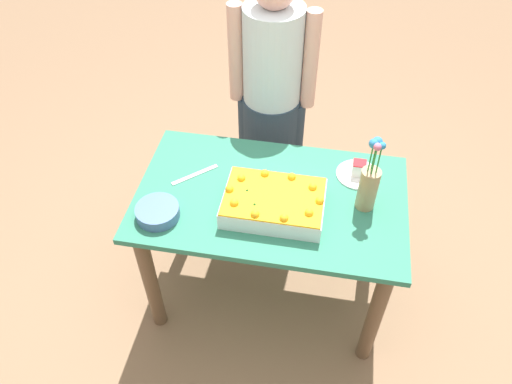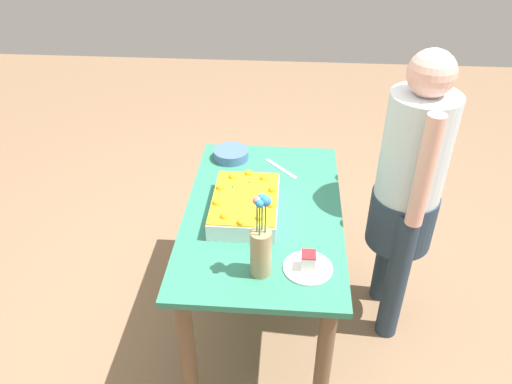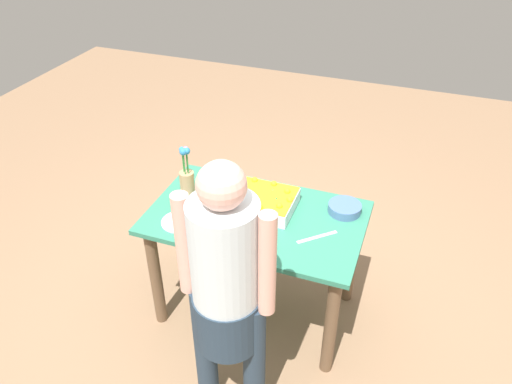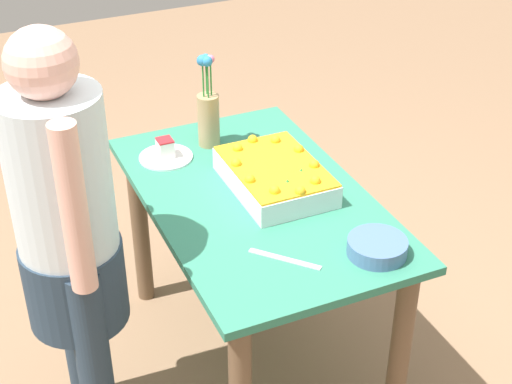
{
  "view_description": "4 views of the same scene",
  "coord_description": "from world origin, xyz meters",
  "px_view_note": "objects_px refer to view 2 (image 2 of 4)",
  "views": [
    {
      "loc": [
        -0.2,
        1.52,
        2.35
      ],
      "look_at": [
        0.07,
        0.01,
        0.77
      ],
      "focal_mm": 35.0,
      "sensor_mm": 36.0,
      "label": 1
    },
    {
      "loc": [
        -1.85,
        -0.1,
        2.14
      ],
      "look_at": [
        -0.03,
        0.03,
        0.87
      ],
      "focal_mm": 35.0,
      "sensor_mm": 36.0,
      "label": 2
    },
    {
      "loc": [
        0.76,
        -2.09,
        2.44
      ],
      "look_at": [
        -0.03,
        0.09,
        0.84
      ],
      "focal_mm": 35.0,
      "sensor_mm": 36.0,
      "label": 3
    },
    {
      "loc": [
        2.08,
        -0.93,
        2.2
      ],
      "look_at": [
        0.01,
        -0.01,
        0.77
      ],
      "focal_mm": 55.0,
      "sensor_mm": 36.0,
      "label": 4
    }
  ],
  "objects_px": {
    "cake_knife": "(281,169)",
    "person_standing": "(408,185)",
    "serving_plate_with_slice": "(308,265)",
    "flower_vase": "(261,247)",
    "sheet_cake": "(245,204)",
    "fruit_bowl": "(231,154)"
  },
  "relations": [
    {
      "from": "cake_knife",
      "to": "person_standing",
      "type": "relative_size",
      "value": 0.16
    },
    {
      "from": "serving_plate_with_slice",
      "to": "flower_vase",
      "type": "xyz_separation_m",
      "value": [
        -0.03,
        0.19,
        0.11
      ]
    },
    {
      "from": "sheet_cake",
      "to": "fruit_bowl",
      "type": "height_order",
      "value": "sheet_cake"
    },
    {
      "from": "sheet_cake",
      "to": "serving_plate_with_slice",
      "type": "distance_m",
      "value": 0.45
    },
    {
      "from": "flower_vase",
      "to": "fruit_bowl",
      "type": "bearing_deg",
      "value": 14.12
    },
    {
      "from": "sheet_cake",
      "to": "flower_vase",
      "type": "distance_m",
      "value": 0.41
    },
    {
      "from": "cake_knife",
      "to": "sheet_cake",
      "type": "bearing_deg",
      "value": -63.55
    },
    {
      "from": "flower_vase",
      "to": "person_standing",
      "type": "distance_m",
      "value": 0.83
    },
    {
      "from": "person_standing",
      "to": "fruit_bowl",
      "type": "bearing_deg",
      "value": -22.3
    },
    {
      "from": "flower_vase",
      "to": "sheet_cake",
      "type": "bearing_deg",
      "value": 14.07
    },
    {
      "from": "sheet_cake",
      "to": "flower_vase",
      "type": "bearing_deg",
      "value": -165.93
    },
    {
      "from": "sheet_cake",
      "to": "cake_knife",
      "type": "distance_m",
      "value": 0.42
    },
    {
      "from": "cake_knife",
      "to": "fruit_bowl",
      "type": "distance_m",
      "value": 0.29
    },
    {
      "from": "sheet_cake",
      "to": "fruit_bowl",
      "type": "relative_size",
      "value": 2.29
    },
    {
      "from": "serving_plate_with_slice",
      "to": "fruit_bowl",
      "type": "bearing_deg",
      "value": 25.94
    },
    {
      "from": "serving_plate_with_slice",
      "to": "person_standing",
      "type": "height_order",
      "value": "person_standing"
    },
    {
      "from": "flower_vase",
      "to": "fruit_bowl",
      "type": "xyz_separation_m",
      "value": [
        0.87,
        0.22,
        -0.11
      ]
    },
    {
      "from": "sheet_cake",
      "to": "person_standing",
      "type": "bearing_deg",
      "value": -80.46
    },
    {
      "from": "sheet_cake",
      "to": "person_standing",
      "type": "relative_size",
      "value": 0.29
    },
    {
      "from": "serving_plate_with_slice",
      "to": "flower_vase",
      "type": "distance_m",
      "value": 0.22
    },
    {
      "from": "sheet_cake",
      "to": "serving_plate_with_slice",
      "type": "height_order",
      "value": "sheet_cake"
    },
    {
      "from": "flower_vase",
      "to": "fruit_bowl",
      "type": "distance_m",
      "value": 0.9
    }
  ]
}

